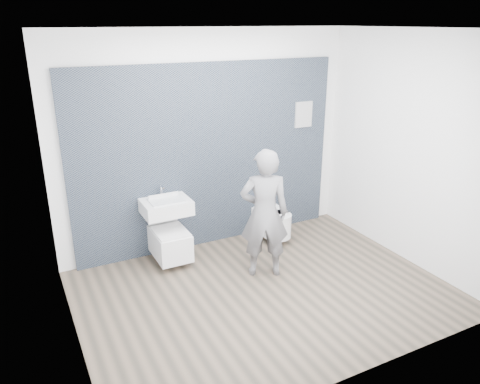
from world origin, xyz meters
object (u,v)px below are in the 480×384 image
washbasin (166,206)px  toilet_rounded (274,222)px  toilet_square (170,241)px  visitor (264,214)px

washbasin → toilet_rounded: (1.49, -0.09, -0.48)m
toilet_square → visitor: (0.90, -0.78, 0.50)m
washbasin → visitor: size_ratio=0.38×
washbasin → toilet_square: size_ratio=0.74×
toilet_square → toilet_rounded: bearing=-0.9°
toilet_square → visitor: size_ratio=0.51×
toilet_rounded → washbasin: bearing=176.4°
toilet_square → visitor: bearing=-41.0°
toilet_rounded → visitor: (-0.59, -0.76, 0.53)m
washbasin → visitor: visitor is taller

